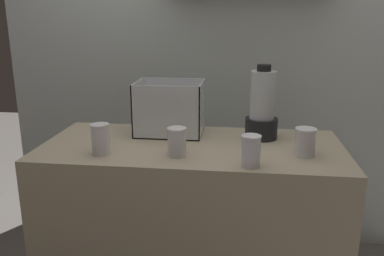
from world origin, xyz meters
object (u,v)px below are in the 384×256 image
at_px(juice_cup_mango_far_left, 101,141).
at_px(juice_cup_beet_right, 305,144).
at_px(blender_pitcher, 262,109).
at_px(juice_cup_beet_left, 177,144).
at_px(juice_cup_mango_middle, 251,152).
at_px(carrot_display_bin, 169,117).

height_order(juice_cup_mango_far_left, juice_cup_beet_right, juice_cup_mango_far_left).
bearing_deg(blender_pitcher, juice_cup_beet_left, -140.27).
distance_m(juice_cup_beet_left, juice_cup_beet_right, 0.55).
height_order(juice_cup_mango_far_left, juice_cup_mango_middle, juice_cup_mango_far_left).
relative_size(carrot_display_bin, blender_pitcher, 0.92).
distance_m(carrot_display_bin, juice_cup_beet_left, 0.35).
height_order(carrot_display_bin, juice_cup_mango_middle, carrot_display_bin).
bearing_deg(juice_cup_beet_left, juice_cup_mango_far_left, -176.61).
distance_m(juice_cup_mango_far_left, juice_cup_beet_left, 0.33).
bearing_deg(juice_cup_mango_far_left, carrot_display_bin, 56.23).
height_order(carrot_display_bin, blender_pitcher, blender_pitcher).
xyz_separation_m(carrot_display_bin, juice_cup_beet_right, (0.64, -0.27, -0.03)).
bearing_deg(juice_cup_beet_right, juice_cup_mango_far_left, -174.51).
distance_m(carrot_display_bin, juice_cup_mango_far_left, 0.43).
bearing_deg(juice_cup_beet_left, juice_cup_mango_middle, -16.22).
relative_size(juice_cup_mango_far_left, juice_cup_beet_right, 1.10).
relative_size(juice_cup_mango_middle, juice_cup_beet_right, 1.05).
bearing_deg(juice_cup_beet_right, carrot_display_bin, 156.73).
xyz_separation_m(juice_cup_mango_far_left, juice_cup_beet_right, (0.88, 0.08, -0.01)).
bearing_deg(blender_pitcher, carrot_display_bin, 176.13).
height_order(blender_pitcher, juice_cup_beet_left, blender_pitcher).
height_order(juice_cup_beet_left, juice_cup_mango_middle, juice_cup_mango_middle).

